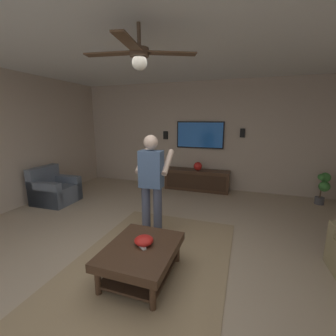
# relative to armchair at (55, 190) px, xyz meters

# --- Properties ---
(ground_plane) EXTENTS (8.76, 8.76, 0.00)m
(ground_plane) POSITION_rel_armchair_xyz_m (-1.37, -2.83, -0.28)
(ground_plane) COLOR tan
(wall_back_tv) EXTENTS (0.10, 6.88, 2.85)m
(wall_back_tv) POSITION_rel_armchair_xyz_m (2.33, -2.83, 1.15)
(wall_back_tv) COLOR #BCA893
(wall_back_tv) RESTS_ON ground
(ceiling_slab) EXTENTS (7.50, 6.88, 0.10)m
(ceiling_slab) POSITION_rel_armchair_xyz_m (-1.37, -2.83, 2.62)
(ceiling_slab) COLOR white
(area_rug) EXTENTS (3.08, 1.99, 0.01)m
(area_rug) POSITION_rel_armchair_xyz_m (-1.46, -2.98, -0.27)
(area_rug) COLOR #9E8460
(area_rug) RESTS_ON ground
(armchair) EXTENTS (0.83, 0.84, 0.82)m
(armchair) POSITION_rel_armchair_xyz_m (0.00, 0.00, 0.00)
(armchair) COLOR slate
(armchair) RESTS_ON ground
(coffee_table) EXTENTS (1.00, 0.80, 0.40)m
(coffee_table) POSITION_rel_armchair_xyz_m (-1.66, -2.98, 0.02)
(coffee_table) COLOR #422B1C
(coffee_table) RESTS_ON ground
(media_console) EXTENTS (0.45, 1.70, 0.55)m
(media_console) POSITION_rel_armchair_xyz_m (1.99, -2.89, -0.00)
(media_console) COLOR #422B1C
(media_console) RESTS_ON ground
(tv) EXTENTS (0.05, 1.27, 0.71)m
(tv) POSITION_rel_armchair_xyz_m (2.23, -2.89, 1.18)
(tv) COLOR black
(person_standing) EXTENTS (0.55, 0.55, 1.64)m
(person_standing) POSITION_rel_armchair_xyz_m (-0.65, -2.70, 0.65)
(person_standing) COLOR #4C5166
(person_standing) RESTS_ON ground
(potted_plant_short) EXTENTS (0.32, 0.28, 0.72)m
(potted_plant_short) POSITION_rel_armchair_xyz_m (1.82, -5.76, 0.16)
(potted_plant_short) COLOR #4C4C51
(potted_plant_short) RESTS_ON ground
(bowl) EXTENTS (0.23, 0.23, 0.10)m
(bowl) POSITION_rel_armchair_xyz_m (-1.61, -2.99, 0.17)
(bowl) COLOR red
(bowl) RESTS_ON coffee_table
(remote_white) EXTENTS (0.12, 0.15, 0.02)m
(remote_white) POSITION_rel_armchair_xyz_m (-1.68, -2.99, 0.13)
(remote_white) COLOR white
(remote_white) RESTS_ON coffee_table
(vase_round) EXTENTS (0.22, 0.22, 0.22)m
(vase_round) POSITION_rel_armchair_xyz_m (1.96, -2.91, 0.38)
(vase_round) COLOR red
(vase_round) RESTS_ON media_console
(wall_speaker_left) EXTENTS (0.06, 0.12, 0.22)m
(wall_speaker_left) POSITION_rel_armchair_xyz_m (2.25, -3.97, 1.26)
(wall_speaker_left) COLOR black
(wall_speaker_right) EXTENTS (0.06, 0.12, 0.22)m
(wall_speaker_right) POSITION_rel_armchair_xyz_m (2.25, -1.91, 1.15)
(wall_speaker_right) COLOR black
(ceiling_fan) EXTENTS (1.16, 1.17, 0.46)m
(ceiling_fan) POSITION_rel_armchair_xyz_m (-1.54, -2.95, 2.24)
(ceiling_fan) COLOR #4C3828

